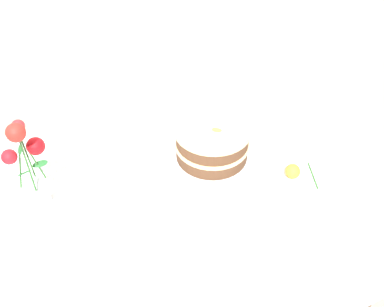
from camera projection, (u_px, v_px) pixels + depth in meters
ground_plane at (183, 301)px, 1.90m from camera, size 12.00×12.00×0.00m
dining_table at (184, 208)px, 1.44m from camera, size 1.40×1.00×0.74m
linen_napkin at (211, 177)px, 1.42m from camera, size 0.38×0.38×0.00m
cake_stand at (211, 159)px, 1.36m from camera, size 0.29×0.29×0.10m
layer_cake at (212, 141)px, 1.31m from camera, size 0.23×0.23×0.12m
flower_vase at (32, 173)px, 1.25m from camera, size 0.12×0.12×0.33m
fallen_rose at (293, 171)px, 1.41m from camera, size 0.12×0.11×0.05m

